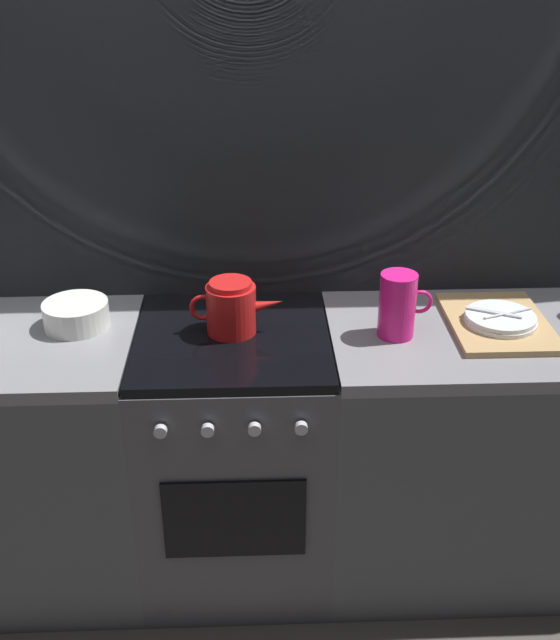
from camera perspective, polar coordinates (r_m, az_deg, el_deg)
ground_plane at (r=2.86m, az=-3.06°, el=-17.22°), size 8.00×8.00×0.00m
back_wall at (r=2.50m, az=-3.68°, el=8.46°), size 3.60×0.05×2.40m
stove_unit at (r=2.56m, az=-3.31°, el=-10.06°), size 0.60×0.63×0.90m
counter_right at (r=2.70m, az=16.44°, el=-9.19°), size 1.20×0.60×0.90m
kettle at (r=2.31m, az=-3.59°, el=0.94°), size 0.28×0.15×0.17m
mixing_bowl at (r=2.43m, az=-14.91°, el=0.40°), size 0.20×0.20×0.08m
pitcher at (r=2.30m, az=8.75°, el=1.09°), size 0.16×0.11×0.20m
dish_pile at (r=2.45m, az=15.93°, el=-0.08°), size 0.30×0.40×0.06m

